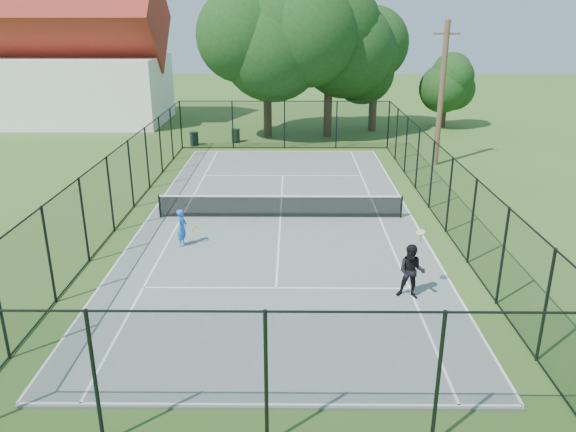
{
  "coord_description": "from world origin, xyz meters",
  "views": [
    {
      "loc": [
        0.48,
        -21.92,
        8.02
      ],
      "look_at": [
        0.34,
        -3.0,
        1.2
      ],
      "focal_mm": 35.0,
      "sensor_mm": 36.0,
      "label": 1
    }
  ],
  "objects_px": {
    "player_blue": "(182,228)",
    "trash_bin_left": "(194,139)",
    "player_black": "(411,272)",
    "tennis_net": "(280,206)",
    "trash_bin_right": "(236,136)",
    "utility_pole": "(441,94)"
  },
  "relations": [
    {
      "from": "player_blue",
      "to": "player_black",
      "type": "distance_m",
      "value": 8.47
    },
    {
      "from": "tennis_net",
      "to": "utility_pole",
      "type": "relative_size",
      "value": 1.3
    },
    {
      "from": "tennis_net",
      "to": "trash_bin_left",
      "type": "relative_size",
      "value": 11.66
    },
    {
      "from": "player_black",
      "to": "trash_bin_right",
      "type": "bearing_deg",
      "value": 108.49
    },
    {
      "from": "trash_bin_right",
      "to": "player_black",
      "type": "distance_m",
      "value": 22.91
    },
    {
      "from": "trash_bin_left",
      "to": "utility_pole",
      "type": "height_order",
      "value": "utility_pole"
    },
    {
      "from": "player_blue",
      "to": "player_black",
      "type": "relative_size",
      "value": 0.68
    },
    {
      "from": "player_blue",
      "to": "trash_bin_left",
      "type": "bearing_deg",
      "value": 98.0
    },
    {
      "from": "trash_bin_left",
      "to": "player_blue",
      "type": "height_order",
      "value": "player_blue"
    },
    {
      "from": "tennis_net",
      "to": "player_black",
      "type": "bearing_deg",
      "value": -60.09
    },
    {
      "from": "player_black",
      "to": "tennis_net",
      "type": "bearing_deg",
      "value": 119.91
    },
    {
      "from": "trash_bin_right",
      "to": "utility_pole",
      "type": "distance_m",
      "value": 13.62
    },
    {
      "from": "trash_bin_left",
      "to": "player_black",
      "type": "bearing_deg",
      "value": -64.63
    },
    {
      "from": "trash_bin_right",
      "to": "utility_pole",
      "type": "relative_size",
      "value": 0.11
    },
    {
      "from": "trash_bin_left",
      "to": "trash_bin_right",
      "type": "height_order",
      "value": "trash_bin_right"
    },
    {
      "from": "tennis_net",
      "to": "trash_bin_right",
      "type": "relative_size",
      "value": 11.35
    },
    {
      "from": "trash_bin_left",
      "to": "player_blue",
      "type": "bearing_deg",
      "value": -82.0
    },
    {
      "from": "utility_pole",
      "to": "trash_bin_left",
      "type": "bearing_deg",
      "value": 161.47
    },
    {
      "from": "trash_bin_right",
      "to": "utility_pole",
      "type": "bearing_deg",
      "value": -25.96
    },
    {
      "from": "trash_bin_left",
      "to": "utility_pole",
      "type": "xyz_separation_m",
      "value": [
        14.44,
        -4.84,
        3.5
      ]
    },
    {
      "from": "trash_bin_right",
      "to": "trash_bin_left",
      "type": "bearing_deg",
      "value": -160.42
    },
    {
      "from": "tennis_net",
      "to": "utility_pole",
      "type": "xyz_separation_m",
      "value": [
        8.58,
        9.0,
        3.36
      ]
    }
  ]
}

